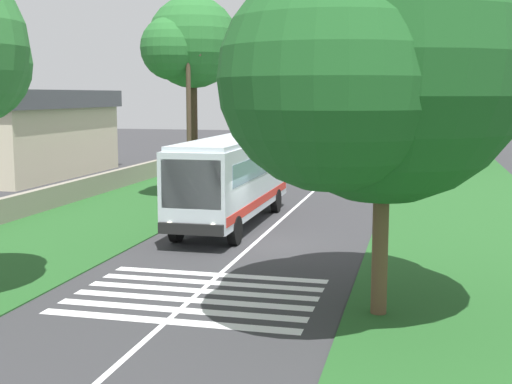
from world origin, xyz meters
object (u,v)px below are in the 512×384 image
object	(u,v)px
trailing_car_2	(372,151)
roadside_building	(31,133)
roadside_tree_right_0	(425,81)
roadside_tree_right_1	(375,67)
trailing_car_1	(319,158)
trailing_minibus_0	(381,134)
coach_bus	(233,175)
trailing_car_0	(308,165)
utility_pole	(189,121)
roadside_tree_left_0	(310,79)
roadside_tree_left_2	(190,46)
roadside_tree_right_2	(417,73)

from	to	relation	value
trailing_car_2	roadside_building	distance (m)	28.72
roadside_tree_right_0	roadside_building	world-z (taller)	roadside_tree_right_0
roadside_tree_right_0	roadside_tree_right_1	bearing A→B (deg)	178.13
trailing_car_1	trailing_minibus_0	bearing A→B (deg)	-11.51
coach_bus	roadside_tree_right_1	world-z (taller)	roadside_tree_right_1
trailing_car_0	roadside_tree_right_0	xyz separation A→B (m)	(9.10, -7.82, 5.98)
coach_bus	utility_pole	xyz separation A→B (m)	(4.90, 3.67, 2.07)
roadside_tree_left_0	coach_bus	bearing A→B (deg)	-174.58
trailing_car_0	trailing_minibus_0	world-z (taller)	trailing_minibus_0
roadside_tree_right_1	trailing_minibus_0	bearing A→B (deg)	3.03
coach_bus	trailing_minibus_0	bearing A→B (deg)	-4.96
coach_bus	roadside_tree_right_0	world-z (taller)	roadside_tree_right_0
roadside_building	trailing_minibus_0	bearing A→B (deg)	-36.20
roadside_building	roadside_tree_left_2	bearing A→B (deg)	-115.88
roadside_tree_right_2	roadside_tree_right_0	bearing A→B (deg)	-176.36
roadside_tree_left_2	utility_pole	xyz separation A→B (m)	(-1.96, -0.53, -3.90)
roadside_building	roadside_tree_right_1	bearing A→B (deg)	-134.78
trailing_car_0	roadside_tree_left_0	distance (m)	31.33
trailing_car_0	roadside_tree_left_2	world-z (taller)	roadside_tree_left_2
utility_pole	roadside_building	world-z (taller)	utility_pole
roadside_tree_right_2	trailing_car_1	bearing A→B (deg)	152.91
roadside_tree_left_0	utility_pole	xyz separation A→B (m)	(-44.71, -1.04, -3.10)
roadside_tree_right_0	roadside_tree_right_2	xyz separation A→B (m)	(10.69, 0.68, 0.96)
coach_bus	trailing_car_0	distance (m)	19.44
roadside_tree_right_1	roadside_building	xyz separation A→B (m)	(24.46, 24.65, -3.23)
roadside_tree_left_2	utility_pole	world-z (taller)	roadside_tree_left_2
roadside_building	roadside_tree_right_0	bearing A→B (deg)	-60.10
trailing_car_0	roadside_building	world-z (taller)	roadside_building
coach_bus	trailing_car_2	bearing A→B (deg)	-6.38
trailing_car_0	trailing_minibus_0	xyz separation A→B (m)	(23.95, -3.67, 0.88)
roadside_tree_left_2	roadside_tree_right_1	distance (m)	20.89
trailing_car_0	roadside_tree_right_2	size ratio (longest dim) A/B	0.38
trailing_minibus_0	trailing_car_0	bearing A→B (deg)	171.30
trailing_minibus_0	roadside_tree_left_0	size ratio (longest dim) A/B	0.56
trailing_car_2	roadside_building	bearing A→B (deg)	130.90
coach_bus	roadside_tree_left_0	distance (m)	50.10
roadside_tree_left_2	roadside_tree_right_0	world-z (taller)	roadside_tree_left_2
utility_pole	roadside_building	bearing A→B (deg)	58.89
trailing_car_0	roadside_building	bearing A→B (deg)	107.79
trailing_car_2	coach_bus	bearing A→B (deg)	173.62
roadside_tree_right_1	roadside_tree_left_2	bearing A→B (deg)	31.38
roadside_building	utility_pole	bearing A→B (deg)	-121.11
trailing_car_2	roadside_tree_right_0	xyz separation A→B (m)	(-3.82, -4.30, 5.98)
roadside_tree_right_1	roadside_tree_right_2	xyz separation A→B (m)	(50.07, -0.60, 1.38)
trailing_car_0	trailing_car_2	xyz separation A→B (m)	(12.93, -3.52, 0.00)
roadside_tree_left_0	roadside_tree_right_0	bearing A→B (deg)	-149.14
trailing_car_2	trailing_car_1	bearing A→B (deg)	153.62
trailing_car_1	roadside_tree_right_1	distance (m)	37.05
trailing_car_0	utility_pole	world-z (taller)	utility_pole
trailing_car_2	utility_pole	bearing A→B (deg)	165.12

